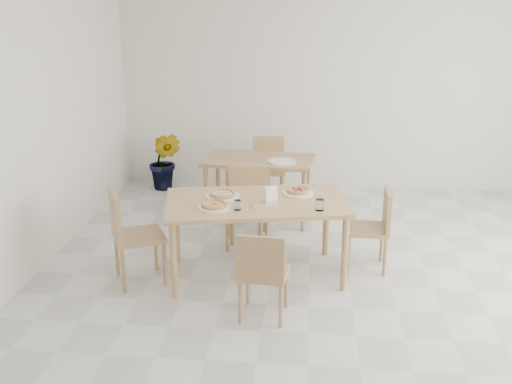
# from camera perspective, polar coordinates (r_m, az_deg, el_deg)

# --- Properties ---
(main_table) EXTENTS (1.80, 1.24, 0.75)m
(main_table) POSITION_cam_1_polar(r_m,az_deg,el_deg) (5.54, 0.00, -1.53)
(main_table) COLOR tan
(main_table) RESTS_ON ground
(chair_south) EXTENTS (0.42, 0.42, 0.78)m
(chair_south) POSITION_cam_1_polar(r_m,az_deg,el_deg) (4.84, 0.61, -7.40)
(chair_south) COLOR tan
(chair_south) RESTS_ON ground
(chair_north) EXTENTS (0.43, 0.43, 0.80)m
(chair_north) POSITION_cam_1_polar(r_m,az_deg,el_deg) (6.37, -1.15, -0.91)
(chair_north) COLOR tan
(chair_north) RESTS_ON ground
(chair_west) EXTENTS (0.59, 0.59, 0.88)m
(chair_west) POSITION_cam_1_polar(r_m,az_deg,el_deg) (5.57, -11.96, -3.64)
(chair_west) COLOR tan
(chair_west) RESTS_ON ground
(chair_east) EXTENTS (0.40, 0.40, 0.80)m
(chair_east) POSITION_cam_1_polar(r_m,az_deg,el_deg) (5.87, 11.28, -2.97)
(chair_east) COLOR tan
(chair_east) RESTS_ON ground
(plate_margherita) EXTENTS (0.29, 0.29, 0.02)m
(plate_margherita) POSITION_cam_1_polar(r_m,az_deg,el_deg) (5.33, -4.01, -1.45)
(plate_margherita) COLOR white
(plate_margherita) RESTS_ON main_table
(plate_mushroom) EXTENTS (0.33, 0.33, 0.02)m
(plate_mushroom) POSITION_cam_1_polar(r_m,az_deg,el_deg) (5.61, -3.20, -0.41)
(plate_mushroom) COLOR white
(plate_mushroom) RESTS_ON main_table
(plate_pepperoni) EXTENTS (0.30, 0.30, 0.02)m
(plate_pepperoni) POSITION_cam_1_polar(r_m,az_deg,el_deg) (5.72, 4.02, -0.08)
(plate_pepperoni) COLOR white
(plate_pepperoni) RESTS_ON main_table
(pizza_margherita) EXTENTS (0.29, 0.29, 0.03)m
(pizza_margherita) POSITION_cam_1_polar(r_m,az_deg,el_deg) (5.32, -4.02, -1.23)
(pizza_margherita) COLOR #E9B96E
(pizza_margherita) RESTS_ON plate_margherita
(pizza_mushroom) EXTENTS (0.31, 0.31, 0.03)m
(pizza_mushroom) POSITION_cam_1_polar(r_m,az_deg,el_deg) (5.61, -3.21, -0.19)
(pizza_mushroom) COLOR #E9B96E
(pizza_mushroom) RESTS_ON plate_mushroom
(pizza_pepperoni) EXTENTS (0.28, 0.28, 0.03)m
(pizza_pepperoni) POSITION_cam_1_polar(r_m,az_deg,el_deg) (5.71, 4.03, 0.14)
(pizza_pepperoni) COLOR #E9B96E
(pizza_pepperoni) RESTS_ON plate_pepperoni
(tumbler_a) EXTENTS (0.08, 0.08, 0.10)m
(tumbler_a) POSITION_cam_1_polar(r_m,az_deg,el_deg) (5.28, 6.08, -1.23)
(tumbler_a) COLOR white
(tumbler_a) RESTS_ON main_table
(tumbler_b) EXTENTS (0.07, 0.07, 0.09)m
(tumbler_b) POSITION_cam_1_polar(r_m,az_deg,el_deg) (5.27, -1.78, -1.25)
(tumbler_b) COLOR white
(tumbler_b) RESTS_ON main_table
(napkin_holder) EXTENTS (0.14, 0.13, 0.15)m
(napkin_holder) POSITION_cam_1_polar(r_m,az_deg,el_deg) (5.46, 1.40, -0.26)
(napkin_holder) COLOR silver
(napkin_holder) RESTS_ON main_table
(fork_a) EXTENTS (0.05, 0.20, 0.01)m
(fork_a) POSITION_cam_1_polar(r_m,az_deg,el_deg) (5.38, 2.82, -1.29)
(fork_a) COLOR silver
(fork_a) RESTS_ON main_table
(fork_b) EXTENTS (0.09, 0.19, 0.01)m
(fork_b) POSITION_cam_1_polar(r_m,az_deg,el_deg) (5.34, -0.34, -1.45)
(fork_b) COLOR silver
(fork_b) RESTS_ON main_table
(second_table) EXTENTS (1.32, 0.83, 0.75)m
(second_table) POSITION_cam_1_polar(r_m,az_deg,el_deg) (6.99, 0.27, 2.41)
(second_table) COLOR tan
(second_table) RESTS_ON ground
(chair_back_s) EXTENTS (0.49, 0.49, 0.87)m
(chair_back_s) POSITION_cam_1_polar(r_m,az_deg,el_deg) (6.39, -0.67, -0.45)
(chair_back_s) COLOR tan
(chair_back_s) RESTS_ON ground
(chair_back_n) EXTENTS (0.44, 0.44, 0.82)m
(chair_back_n) POSITION_cam_1_polar(r_m,az_deg,el_deg) (7.75, 1.18, 2.65)
(chair_back_n) COLOR tan
(chair_back_n) RESTS_ON ground
(plate_empty) EXTENTS (0.32, 0.32, 0.02)m
(plate_empty) POSITION_cam_1_polar(r_m,az_deg,el_deg) (6.82, 2.49, 2.94)
(plate_empty) COLOR white
(plate_empty) RESTS_ON second_table
(potted_plant) EXTENTS (0.49, 0.41, 0.80)m
(potted_plant) POSITION_cam_1_polar(r_m,az_deg,el_deg) (8.29, -8.67, 2.94)
(potted_plant) COLOR #216F26
(potted_plant) RESTS_ON ground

